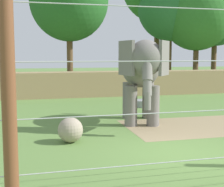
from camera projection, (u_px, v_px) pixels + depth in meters
The scene contains 10 objects.
ground_plane at pixel (180, 153), 9.43m from camera, with size 120.00×120.00×0.00m, color #5B7F3D.
dirt_patch at pixel (197, 126), 12.94m from camera, with size 5.49×3.60×0.01m, color #937F5B.
embankment_wall at pixel (90, 84), 22.27m from camera, with size 36.00×1.80×1.62m, color #997F56.
elephant at pixel (141, 69), 13.22m from camera, with size 2.31×4.34×3.28m.
enrichment_ball at pixel (70, 130), 10.51m from camera, with size 0.80×0.80×0.80m, color gray.
water_tub at pixel (144, 103), 17.78m from camera, with size 1.10×1.10×0.35m.
tree_far_left at pixel (197, 12), 27.16m from camera, with size 5.94×5.94×9.31m.
tree_left_of_centre at pixel (170, 7), 27.55m from camera, with size 5.34×5.34×9.48m.
tree_right_of_centre at pixel (216, 8), 28.25m from camera, with size 6.05×6.05×9.83m.
tree_far_right at pixel (69, 0), 23.87m from camera, with size 5.65×5.65×9.62m.
Camera 1 is at (-4.17, -8.39, 2.76)m, focal length 53.55 mm.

